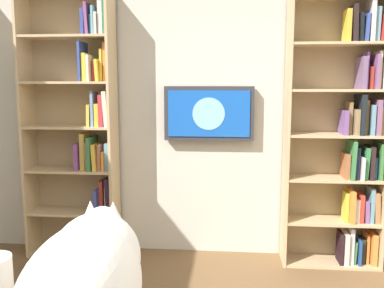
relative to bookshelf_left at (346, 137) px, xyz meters
name	(u,v)px	position (x,y,z in m)	size (l,w,h in m)	color
wall_back	(200,99)	(1.19, -0.17, 0.29)	(4.52, 0.06, 2.70)	beige
bookshelf_left	(346,137)	(0.00, 0.00, 0.00)	(0.78, 0.28, 2.15)	tan
bookshelf_right	(82,131)	(2.19, 0.00, 0.02)	(0.77, 0.28, 2.24)	tan
wall_mounted_tv	(209,113)	(1.11, -0.09, 0.17)	(0.75, 0.07, 0.46)	#333338
cat	(86,283)	(1.31, 2.41, -0.11)	(0.32, 0.68, 0.38)	white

